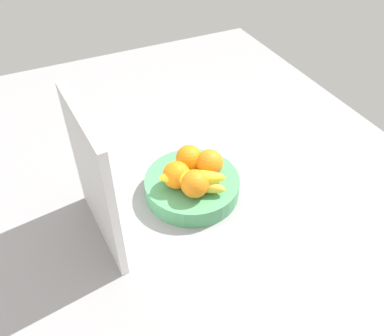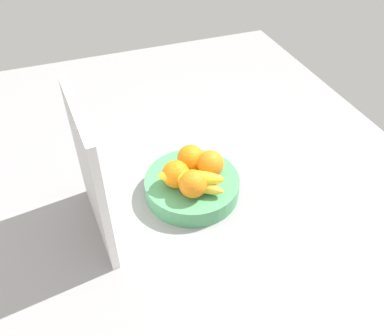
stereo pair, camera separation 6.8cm
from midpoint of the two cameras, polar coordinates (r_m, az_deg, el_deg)
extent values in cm
cube|color=gray|center=(113.40, -2.42, -3.55)|extent=(180.00, 140.00, 3.00)
cylinder|color=#4C9C62|center=(109.40, -1.79, -2.62)|extent=(25.73, 25.73, 5.14)
sphere|color=orange|center=(108.39, -2.22, 1.34)|extent=(7.34, 7.34, 7.34)
sphere|color=orange|center=(103.61, -4.12, -1.05)|extent=(7.34, 7.34, 7.34)
sphere|color=orange|center=(101.02, -1.55, -2.31)|extent=(7.34, 7.34, 7.34)
sphere|color=orange|center=(106.90, 0.67, 0.69)|extent=(7.34, 7.34, 7.34)
ellipsoid|color=yellow|center=(103.64, -1.65, -2.20)|extent=(14.52, 15.16, 4.00)
ellipsoid|color=yellow|center=(101.88, -1.89, -1.44)|extent=(10.83, 17.09, 4.00)
cube|color=white|center=(92.13, -15.96, -1.75)|extent=(28.06, 3.51, 36.00)
camera|label=1|loc=(0.03, -91.87, -1.67)|focal=37.43mm
camera|label=2|loc=(0.03, 88.13, 1.67)|focal=37.43mm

